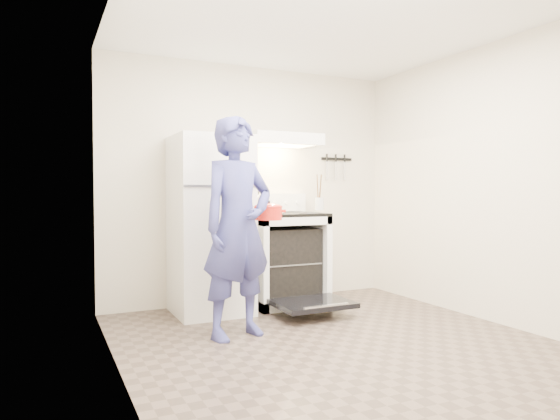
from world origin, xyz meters
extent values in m
plane|color=brown|center=(0.00, 0.00, 0.00)|extent=(3.60, 3.60, 0.00)
cube|color=beige|center=(0.00, 1.80, 1.25)|extent=(3.20, 0.02, 2.50)
cube|color=white|center=(-0.58, 1.45, 0.85)|extent=(0.70, 0.70, 1.70)
cube|color=white|center=(0.23, 1.48, 0.46)|extent=(0.76, 0.65, 0.92)
cube|color=black|center=(0.23, 1.48, 0.94)|extent=(0.76, 0.65, 0.03)
cube|color=white|center=(0.23, 1.76, 1.05)|extent=(0.76, 0.07, 0.20)
cube|color=black|center=(0.23, 0.88, 0.12)|extent=(0.70, 0.54, 0.04)
cube|color=slate|center=(0.23, 1.48, 0.44)|extent=(0.60, 0.52, 0.01)
cube|color=white|center=(0.23, 1.55, 1.71)|extent=(0.76, 0.50, 0.12)
cube|color=black|center=(1.05, 1.79, 1.55)|extent=(0.40, 0.02, 0.03)
cylinder|color=#986E4D|center=(0.21, 1.52, 0.45)|extent=(0.30, 0.30, 0.02)
cylinder|color=silver|center=(0.55, 1.31, 1.05)|extent=(0.10, 0.10, 0.13)
imported|color=navy|center=(-0.62, 0.58, 0.89)|extent=(0.73, 0.58, 1.77)
camera|label=1|loc=(-2.03, -3.16, 1.16)|focal=32.00mm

